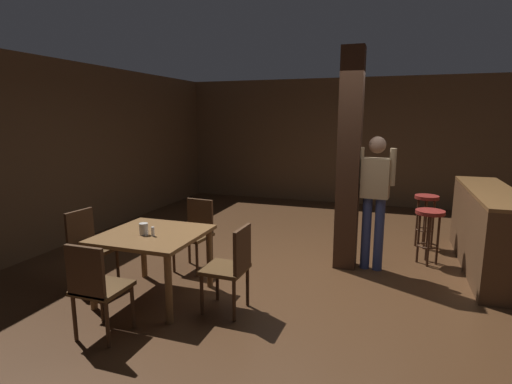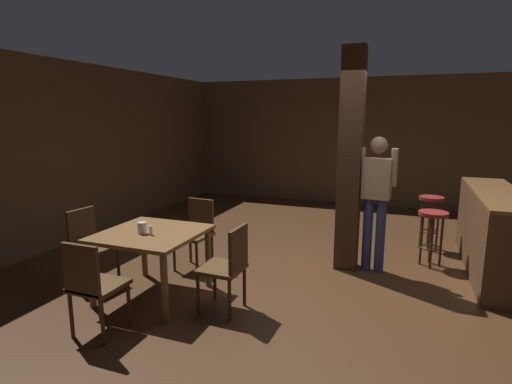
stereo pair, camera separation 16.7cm
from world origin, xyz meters
name	(u,v)px [view 1 (the left image)]	position (x,y,z in m)	size (l,w,h in m)	color
ground_plane	(319,276)	(0.00, 0.00, 0.00)	(10.80, 10.80, 0.00)	#422816
wall_back	(357,142)	(0.00, 4.50, 1.40)	(8.00, 0.10, 2.80)	brown
wall_left	(58,154)	(-4.00, 0.00, 1.40)	(0.10, 9.00, 2.80)	brown
pillar	(349,161)	(0.25, 0.45, 1.40)	(0.28, 0.28, 2.80)	#382114
dining_table	(153,243)	(-1.61, -1.17, 0.63)	(1.03, 1.03, 0.74)	brown
chair_north	(196,230)	(-1.58, -0.24, 0.51)	(0.46, 0.46, 0.89)	#4C3319
chair_south	(96,285)	(-1.61, -2.06, 0.51)	(0.42, 0.42, 0.89)	#4C3319
chair_east	(232,265)	(-0.68, -1.21, 0.51)	(0.43, 0.43, 0.89)	#4C3319
chair_west	(88,244)	(-2.49, -1.16, 0.51)	(0.46, 0.46, 0.89)	#4C3319
napkin_cup	(144,229)	(-1.66, -1.26, 0.80)	(0.09, 0.09, 0.12)	beige
salt_shaker	(153,231)	(-1.54, -1.27, 0.78)	(0.03, 0.03, 0.10)	silver
standing_person	(375,194)	(0.59, 0.46, 1.00)	(0.47, 0.23, 1.72)	tan
bar_counter	(481,228)	(1.91, 0.96, 0.53)	(0.56, 2.39, 1.05)	brown
bar_stool_near	(429,223)	(1.29, 0.91, 0.56)	(0.37, 0.37, 0.74)	maroon
bar_stool_mid	(426,209)	(1.30, 1.65, 0.60)	(0.34, 0.34, 0.80)	maroon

